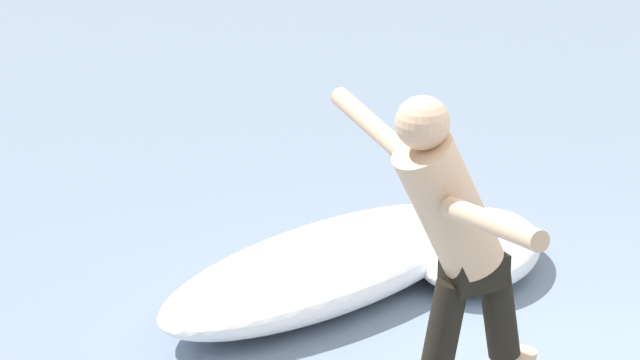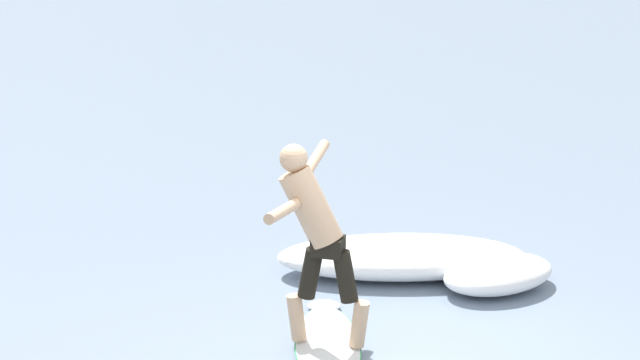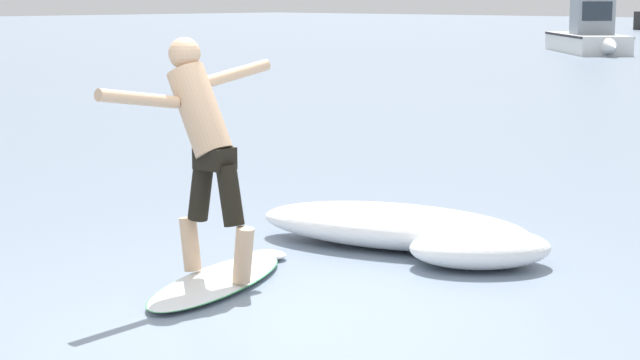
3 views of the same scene
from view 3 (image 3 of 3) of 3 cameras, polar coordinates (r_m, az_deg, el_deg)
ground_plane at (r=7.26m, az=-3.29°, el=-7.02°), size 200.00×200.00×0.00m
surfboard at (r=7.91m, az=-5.42°, el=-5.34°), size 1.11×1.90×0.21m
surfer at (r=7.77m, az=-6.28°, el=2.38°), size 0.79×1.66×1.73m
fishing_boat_near_jetty at (r=41.93m, az=14.14°, el=7.42°), size 5.58×5.78×3.00m
wave_foam_at_tail at (r=8.46m, az=8.54°, el=-3.61°), size 1.30×1.31×0.30m
wave_foam_at_nose at (r=9.07m, az=3.87°, el=-2.45°), size 2.53×1.61×0.36m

